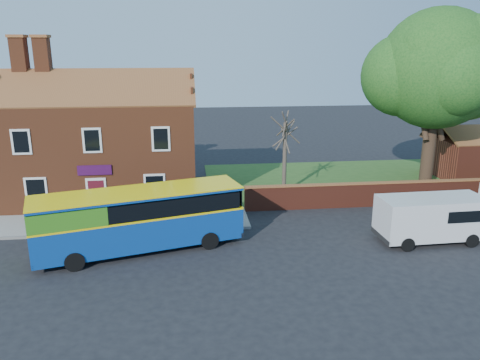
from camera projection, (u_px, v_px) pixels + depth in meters
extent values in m
plane|color=black|center=(221.00, 261.00, 22.36)|extent=(120.00, 120.00, 0.00)
cube|color=gray|center=(93.00, 223.00, 27.07)|extent=(18.00, 3.50, 0.12)
cube|color=slate|center=(87.00, 235.00, 25.39)|extent=(18.00, 0.15, 0.14)
cube|color=#426B28|center=(376.00, 179.00, 36.21)|extent=(26.00, 12.00, 0.04)
cube|color=brown|center=(105.00, 149.00, 31.69)|extent=(12.00, 8.00, 6.50)
cube|color=brown|center=(94.00, 88.00, 28.62)|extent=(12.30, 4.08, 2.16)
cube|color=brown|center=(105.00, 83.00, 32.44)|extent=(12.30, 4.08, 2.16)
cube|color=brown|center=(19.00, 55.00, 29.48)|extent=(0.90, 0.90, 2.20)
cube|color=brown|center=(42.00, 55.00, 29.64)|extent=(0.90, 0.90, 2.20)
cube|color=black|center=(92.00, 140.00, 27.47)|extent=(1.10, 0.06, 1.50)
cube|color=#4C0F19|center=(97.00, 197.00, 28.41)|extent=(0.95, 0.04, 2.10)
cube|color=silver|center=(97.00, 196.00, 28.42)|extent=(1.20, 0.06, 2.30)
cube|color=#390D3A|center=(95.00, 170.00, 27.94)|extent=(2.00, 0.06, 0.60)
cube|color=maroon|center=(413.00, 193.00, 30.28)|extent=(22.00, 0.30, 1.50)
cube|color=brown|center=(414.00, 182.00, 30.06)|extent=(22.00, 0.38, 0.10)
cube|color=#0D3E96|center=(140.00, 228.00, 23.36)|extent=(10.44, 5.12, 1.61)
cube|color=yellow|center=(139.00, 213.00, 23.14)|extent=(10.46, 5.14, 0.10)
cube|color=black|center=(139.00, 204.00, 23.00)|extent=(10.05, 5.03, 0.81)
cube|color=#3C8A1E|center=(67.00, 212.00, 21.80)|extent=(4.00, 3.39, 0.86)
cube|color=#0D3E96|center=(138.00, 193.00, 22.86)|extent=(10.44, 5.12, 0.14)
cube|color=yellow|center=(138.00, 192.00, 22.83)|extent=(10.49, 5.17, 0.06)
cylinder|color=black|center=(75.00, 261.00, 21.33)|extent=(0.95, 0.51, 0.91)
cylinder|color=black|center=(72.00, 242.00, 23.44)|extent=(0.95, 0.51, 0.91)
cylinder|color=black|center=(209.00, 240.00, 23.65)|extent=(0.95, 0.51, 0.91)
cylinder|color=black|center=(196.00, 225.00, 25.77)|extent=(0.95, 0.51, 0.91)
cube|color=silver|center=(431.00, 217.00, 24.35)|extent=(5.53, 2.35, 2.08)
cube|color=black|center=(475.00, 209.00, 24.61)|extent=(0.14, 1.86, 0.82)
cube|color=black|center=(476.00, 231.00, 24.98)|extent=(0.16, 2.19, 0.26)
cylinder|color=black|center=(407.00, 244.00, 23.40)|extent=(0.73, 0.24, 0.72)
cylinder|color=black|center=(389.00, 229.00, 25.37)|extent=(0.73, 0.24, 0.72)
cylinder|color=black|center=(472.00, 240.00, 23.89)|extent=(0.73, 0.24, 0.72)
cylinder|color=black|center=(449.00, 226.00, 25.86)|extent=(0.73, 0.24, 0.72)
cylinder|color=black|center=(428.00, 153.00, 33.30)|extent=(0.90, 0.90, 5.19)
sphere|color=#3F7825|center=(438.00, 69.00, 31.69)|extent=(8.13, 8.13, 8.13)
sphere|color=#3F7825|center=(465.00, 78.00, 32.57)|extent=(5.87, 5.87, 5.87)
sphere|color=#3F7825|center=(402.00, 75.00, 32.23)|extent=(5.64, 5.64, 5.64)
cylinder|color=#4C4238|center=(285.00, 158.00, 32.15)|extent=(0.29, 0.29, 5.01)
cylinder|color=#4C4238|center=(285.00, 133.00, 31.66)|extent=(0.29, 2.45, 1.97)
cylinder|color=#4C4238|center=(285.00, 135.00, 31.71)|extent=(1.28, 1.81, 1.80)
cylinder|color=#4C4238|center=(285.00, 130.00, 31.62)|extent=(2.05, 0.94, 2.00)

